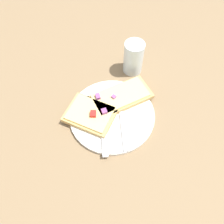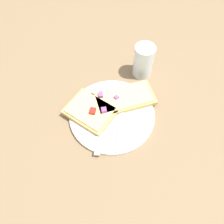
{
  "view_description": "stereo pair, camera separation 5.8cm",
  "coord_description": "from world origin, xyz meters",
  "views": [
    {
      "loc": [
        -0.26,
        0.21,
        0.57
      ],
      "look_at": [
        0.0,
        0.0,
        0.02
      ],
      "focal_mm": 35.0,
      "sensor_mm": 36.0,
      "label": 1
    },
    {
      "loc": [
        -0.29,
        0.16,
        0.57
      ],
      "look_at": [
        0.0,
        0.0,
        0.02
      ],
      "focal_mm": 35.0,
      "sensor_mm": 36.0,
      "label": 2
    }
  ],
  "objects": [
    {
      "name": "crumb_scatter",
      "position": [
        0.01,
        -0.02,
        0.02
      ],
      "size": [
        0.07,
        0.17,
        0.01
      ],
      "color": "tan",
      "rests_on": "plate"
    },
    {
      "name": "ground_plane",
      "position": [
        0.0,
        0.0,
        0.0
      ],
      "size": [
        4.0,
        4.0,
        0.0
      ],
      "primitive_type": "plane",
      "color": "#7F6647"
    },
    {
      "name": "pizza_slice_main",
      "position": [
        0.03,
        -0.05,
        0.02
      ],
      "size": [
        0.13,
        0.2,
        0.03
      ],
      "rotation": [
        0.0,
        0.0,
        4.51
      ],
      "color": "tan",
      "rests_on": "plate"
    },
    {
      "name": "drinking_glass",
      "position": [
        0.1,
        -0.17,
        0.06
      ],
      "size": [
        0.06,
        0.06,
        0.11
      ],
      "color": "silver",
      "rests_on": "ground"
    },
    {
      "name": "fork",
      "position": [
        -0.02,
        -0.02,
        0.01
      ],
      "size": [
        0.19,
        0.14,
        0.01
      ],
      "rotation": [
        0.0,
        0.0,
        5.7
      ],
      "color": "#B7B7BC",
      "rests_on": "plate"
    },
    {
      "name": "knife",
      "position": [
        -0.02,
        0.05,
        0.01
      ],
      "size": [
        0.18,
        0.13,
        0.01
      ],
      "rotation": [
        0.0,
        0.0,
        5.69
      ],
      "color": "#B7B7BC",
      "rests_on": "plate"
    },
    {
      "name": "pizza_slice_corner",
      "position": [
        0.03,
        0.05,
        0.02
      ],
      "size": [
        0.17,
        0.16,
        0.03
      ],
      "rotation": [
        0.0,
        0.0,
        3.63
      ],
      "color": "tan",
      "rests_on": "plate"
    },
    {
      "name": "plate",
      "position": [
        0.0,
        0.0,
        0.01
      ],
      "size": [
        0.26,
        0.26,
        0.01
      ],
      "color": "silver",
      "rests_on": "ground"
    }
  ]
}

